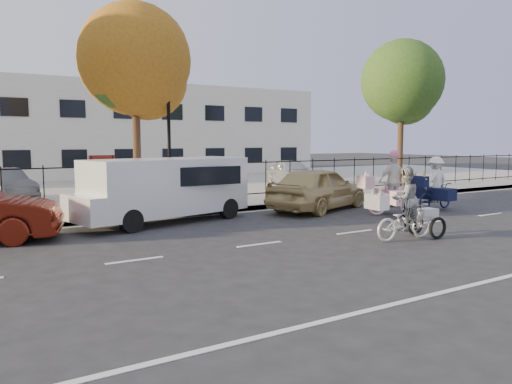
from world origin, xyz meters
TOP-DOWN VIEW (x-y plane):
  - ground at (0.00, 0.00)m, footprint 120.00×120.00m
  - road_markings at (0.00, 0.00)m, footprint 60.00×9.52m
  - curb at (0.00, 5.05)m, footprint 60.00×0.10m
  - sidewalk at (0.00, 6.10)m, footprint 60.00×2.20m
  - parking_lot at (0.00, 15.00)m, footprint 60.00×15.60m
  - iron_fence at (0.00, 7.20)m, footprint 58.00×0.06m
  - building at (0.00, 25.00)m, footprint 34.00×10.00m
  - lamppost at (0.50, 6.80)m, footprint 0.36×0.36m
  - street_sign at (-1.85, 6.80)m, footprint 0.85×0.06m
  - zebra_trike at (3.35, -1.38)m, footprint 2.09×0.82m
  - unicorn_bike at (6.15, 1.66)m, footprint 2.16×1.56m
  - bull_bike at (8.36, 1.76)m, footprint 2.03×1.40m
  - white_van at (-0.71, 4.21)m, footprint 5.67×2.86m
  - gold_sedan at (4.79, 3.80)m, footprint 4.84×3.31m
  - lot_car_c at (-4.47, 10.93)m, footprint 2.18×3.97m
  - lot_car_d at (8.62, 10.82)m, footprint 2.44×4.19m
  - tree_mid at (-0.24, 7.72)m, footprint 3.94×3.94m
  - tree_east at (13.03, 7.58)m, footprint 3.98×3.98m

SIDE VIEW (x-z plane):
  - ground at x=0.00m, z-range 0.00..0.00m
  - road_markings at x=0.00m, z-range 0.00..0.01m
  - curb at x=0.00m, z-range 0.00..0.15m
  - sidewalk at x=0.00m, z-range 0.00..0.15m
  - parking_lot at x=0.00m, z-range 0.00..0.15m
  - zebra_trike at x=3.35m, z-range -0.20..1.59m
  - bull_bike at x=8.36m, z-range -0.19..1.68m
  - gold_sedan at x=4.79m, z-range 0.00..1.53m
  - lot_car_c at x=-4.47m, z-range 0.15..1.39m
  - unicorn_bike at x=6.15m, z-range -0.28..1.85m
  - lot_car_d at x=8.62m, z-range 0.15..1.49m
  - iron_fence at x=0.00m, z-range 0.15..1.65m
  - white_van at x=-0.71m, z-range 0.10..2.00m
  - street_sign at x=-1.85m, z-range 0.52..2.32m
  - building at x=0.00m, z-range 0.00..6.00m
  - lamppost at x=0.50m, z-range 0.95..5.28m
  - tree_mid at x=-0.24m, z-range 1.45..8.68m
  - tree_east at x=13.03m, z-range 1.46..8.76m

